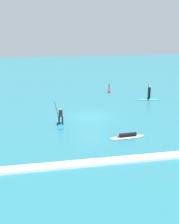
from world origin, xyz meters
The scene contains 6 objects.
ground_plane centered at (0.00, 0.00, 0.00)m, with size 120.00×120.00×0.00m, color teal.
surfer_on_white_board centered at (1.99, -6.28, 0.14)m, with size 3.20×0.97×0.41m.
surfer_on_blue_board centered at (-3.19, -2.06, 0.48)m, with size 1.06×2.78×2.37m.
surfer_on_teal_board centered at (8.77, 5.45, 0.49)m, with size 3.07×1.24×2.10m.
marker_buoy centered at (4.82, 10.31, 0.24)m, with size 0.43×0.43×1.38m.
wave_crest centered at (0.00, -10.43, 0.09)m, with size 21.77×0.90×0.18m, color white.
Camera 1 is at (-5.48, -27.80, 9.09)m, focal length 46.00 mm.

